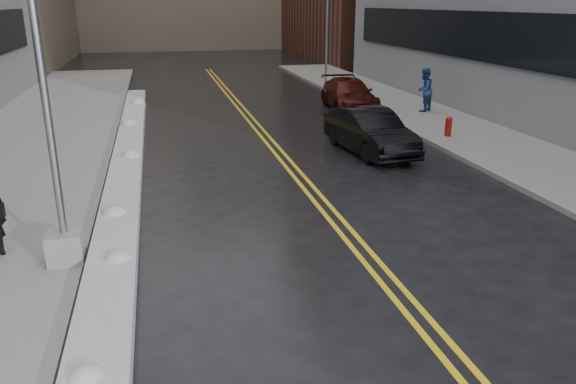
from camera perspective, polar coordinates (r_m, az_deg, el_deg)
ground at (r=9.89m, az=-3.37°, el=-10.83°), size 160.00×160.00×0.00m
sidewalk_west at (r=19.60m, az=-25.55°, el=2.73°), size 5.50×50.00×0.15m
sidewalk_east at (r=22.24m, az=18.15°, el=5.38°), size 4.00×50.00×0.15m
lane_line_left at (r=19.48m, az=-1.63°, el=4.29°), size 0.12×50.00×0.01m
lane_line_right at (r=19.54m, az=-0.76°, el=4.34°), size 0.12×50.00×0.01m
snow_ridge at (r=17.18m, az=-16.14°, el=2.12°), size 0.90×30.00×0.34m
lamppost at (r=10.92m, az=-22.94°, el=4.87°), size 0.65×0.65×7.62m
fire_hydrant at (r=21.65m, az=15.99°, el=6.52°), size 0.26×0.26×0.73m
traffic_signal at (r=33.99m, az=3.97°, el=16.26°), size 0.16×0.20×6.00m
pedestrian_east at (r=26.32m, az=13.66°, el=10.05°), size 1.19×1.14×1.93m
car_black at (r=19.19m, az=8.31°, el=6.12°), size 2.01×4.60×1.47m
car_maroon at (r=27.20m, az=6.23°, el=9.86°), size 2.31×4.98×1.41m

